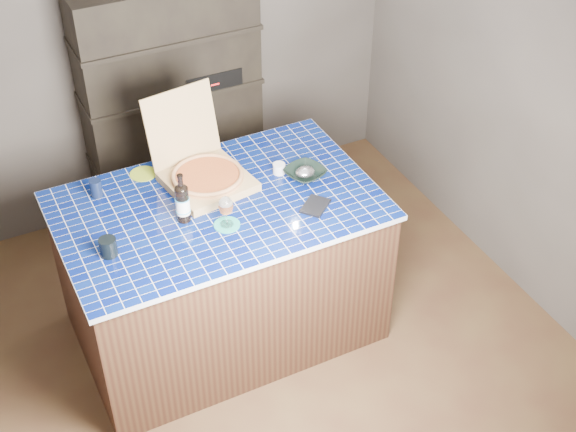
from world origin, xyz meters
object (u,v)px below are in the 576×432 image
bowl (305,173)px  kitchen_island (222,269)px  pizza_box (205,173)px  dvd_case (315,206)px  wine_glass (226,206)px  mead_bottle (183,202)px

bowl → kitchen_island: bearing=-179.2°
pizza_box → dvd_case: (0.47, -0.49, -0.06)m
wine_glass → mead_bottle: bearing=142.0°
wine_glass → kitchen_island: bearing=82.6°
wine_glass → dvd_case: wine_glass is taller
kitchen_island → mead_bottle: mead_bottle is taller
kitchen_island → bowl: bearing=0.5°
wine_glass → bowl: (0.59, 0.21, -0.10)m
dvd_case → bowl: bowl is taller
mead_bottle → bowl: (0.78, 0.06, -0.09)m
wine_glass → dvd_case: 0.53m
mead_bottle → bowl: size_ratio=1.34×
dvd_case → bowl: 0.29m
mead_bottle → wine_glass: size_ratio=1.64×
bowl → wine_glass: bearing=-160.3°
mead_bottle → kitchen_island: bearing=13.5°
kitchen_island → pizza_box: bearing=85.6°
pizza_box → dvd_case: pizza_box is taller
kitchen_island → mead_bottle: 0.65m
pizza_box → bowl: size_ratio=2.70×
kitchen_island → bowl: bowl is taller
pizza_box → wine_glass: (-0.04, -0.42, 0.06)m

